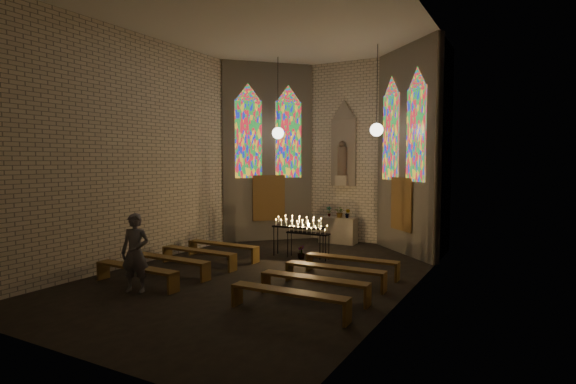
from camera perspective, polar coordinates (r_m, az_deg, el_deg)
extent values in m
plane|color=black|center=(12.79, -3.14, -10.37)|extent=(12.00, 12.00, 0.00)
cube|color=beige|center=(17.77, 7.16, 5.03)|extent=(8.00, 0.02, 7.00)
cube|color=beige|center=(7.97, -26.86, 5.93)|extent=(8.00, 0.02, 7.00)
cube|color=beige|center=(14.90, -16.40, 5.10)|extent=(0.02, 12.00, 7.00)
cube|color=beige|center=(10.82, 15.16, 5.60)|extent=(0.02, 12.00, 7.00)
cube|color=silver|center=(12.97, -3.26, 21.17)|extent=(8.00, 12.00, 0.01)
cube|color=beige|center=(17.88, -2.59, 5.05)|extent=(2.72, 2.72, 7.00)
cube|color=beige|center=(15.73, 14.84, 5.06)|extent=(2.72, 2.72, 7.00)
cube|color=#4C3F8C|center=(17.57, -5.06, 6.69)|extent=(0.78, 0.78, 3.00)
cube|color=#4C3F8C|center=(17.95, 0.05, 6.65)|extent=(0.78, 0.78, 3.00)
cube|color=#4C3F8C|center=(16.37, 12.92, 6.80)|extent=(0.78, 0.78, 3.00)
cube|color=#4C3F8C|center=(14.97, 15.95, 7.02)|extent=(0.78, 0.78, 3.00)
cube|color=brown|center=(17.77, -2.45, -0.75)|extent=(0.95, 0.95, 1.80)
cube|color=brown|center=(15.71, 14.19, -1.50)|extent=(0.95, 0.95, 1.80)
cube|color=gray|center=(17.69, 7.06, 5.03)|extent=(1.00, 0.12, 2.60)
cone|color=gray|center=(17.80, 7.11, 10.35)|extent=(1.00, 1.00, 0.80)
cube|color=#ACA08C|center=(17.58, 6.86, 1.46)|extent=(0.45, 0.30, 0.40)
cylinder|color=brown|center=(17.56, 6.88, 3.90)|extent=(0.36, 0.36, 1.10)
sphere|color=brown|center=(17.57, 6.90, 6.02)|extent=(0.26, 0.26, 0.26)
sphere|color=white|center=(16.91, -1.28, 7.49)|extent=(0.44, 0.44, 0.44)
cylinder|color=black|center=(17.06, -1.29, 12.18)|extent=(0.02, 0.02, 2.80)
sphere|color=white|center=(15.37, 11.19, 7.76)|extent=(0.44, 0.44, 0.44)
cylinder|color=black|center=(15.52, 11.26, 12.92)|extent=(0.02, 0.02, 2.80)
cube|color=#ACA08C|center=(17.46, 6.41, -4.83)|extent=(1.40, 0.60, 1.00)
imported|color=#4C723F|center=(17.57, 5.24, -2.47)|extent=(0.24, 0.19, 0.40)
imported|color=#4C723F|center=(17.25, 6.62, -2.56)|extent=(0.46, 0.43, 0.42)
imported|color=#4C723F|center=(17.16, 7.57, -2.71)|extent=(0.22, 0.19, 0.35)
imported|color=#4C723F|center=(14.63, 1.68, -7.66)|extent=(0.32, 0.32, 0.43)
cube|color=black|center=(14.82, 1.31, -4.46)|extent=(1.76, 0.60, 0.05)
cylinder|color=black|center=(15.06, -1.81, -6.28)|extent=(0.03, 0.03, 0.97)
cylinder|color=black|center=(14.48, 4.08, -6.70)|extent=(0.03, 0.03, 0.97)
cylinder|color=black|center=(15.35, -1.31, -6.08)|extent=(0.03, 0.03, 0.97)
cylinder|color=black|center=(14.79, 4.48, -6.48)|extent=(0.03, 0.03, 0.97)
cube|color=black|center=(14.59, 2.56, -5.26)|extent=(1.44, 0.38, 0.04)
cylinder|color=black|center=(14.83, -0.04, -6.76)|extent=(0.03, 0.03, 0.81)
cylinder|color=black|center=(14.27, 4.80, -7.20)|extent=(0.03, 0.03, 0.81)
cylinder|color=black|center=(15.07, 0.43, -6.59)|extent=(0.03, 0.03, 0.81)
cylinder|color=black|center=(14.52, 5.21, -7.01)|extent=(0.03, 0.03, 0.81)
cube|color=brown|center=(14.76, -8.29, -6.58)|extent=(2.62, 0.43, 0.06)
cube|color=brown|center=(15.62, -11.98, -6.92)|extent=(0.07, 0.37, 0.47)
cube|color=brown|center=(14.06, -4.16, -8.06)|extent=(0.07, 0.37, 0.47)
cube|color=brown|center=(12.64, 8.05, -8.37)|extent=(2.62, 0.43, 0.06)
cube|color=brown|center=(13.16, 2.73, -8.89)|extent=(0.07, 0.37, 0.47)
cube|color=brown|center=(12.34, 13.72, -9.88)|extent=(0.07, 0.37, 0.47)
cube|color=brown|center=(13.84, -11.31, -7.33)|extent=(2.62, 0.43, 0.06)
cube|color=brown|center=(14.75, -15.05, -7.62)|extent=(0.07, 0.37, 0.47)
cube|color=brown|center=(13.10, -7.05, -8.99)|extent=(0.07, 0.37, 0.47)
cube|color=brown|center=(11.56, 5.91, -9.53)|extent=(2.62, 0.43, 0.06)
cube|color=brown|center=(12.13, 0.19, -10.01)|extent=(0.07, 0.37, 0.47)
cube|color=brown|center=(11.22, 12.09, -11.25)|extent=(0.07, 0.37, 0.47)
cube|color=brown|center=(12.97, -14.77, -8.15)|extent=(2.62, 0.43, 0.06)
cube|color=brown|center=(13.93, -18.51, -8.38)|extent=(0.07, 0.37, 0.47)
cube|color=brown|center=(12.17, -10.41, -10.02)|extent=(0.07, 0.37, 0.47)
cube|color=brown|center=(10.50, 3.30, -10.92)|extent=(2.62, 0.43, 0.06)
cube|color=brown|center=(11.12, -2.83, -11.31)|extent=(0.07, 0.37, 0.47)
cube|color=brown|center=(10.12, 10.08, -12.92)|extent=(0.07, 0.37, 0.47)
cube|color=brown|center=(12.15, -18.72, -9.06)|extent=(2.62, 0.43, 0.06)
cube|color=brown|center=(13.17, -22.40, -9.19)|extent=(0.07, 0.37, 0.47)
cube|color=brown|center=(11.30, -14.34, -11.19)|extent=(0.07, 0.37, 0.47)
cube|color=brown|center=(9.47, 0.09, -12.57)|extent=(2.62, 0.43, 0.06)
cube|color=brown|center=(10.16, -6.47, -12.82)|extent=(0.07, 0.37, 0.47)
cube|color=brown|center=(9.05, 7.54, -14.97)|extent=(0.07, 0.37, 0.47)
imported|color=#54545F|center=(11.52, -18.82, -7.31)|extent=(0.81, 0.67, 1.91)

